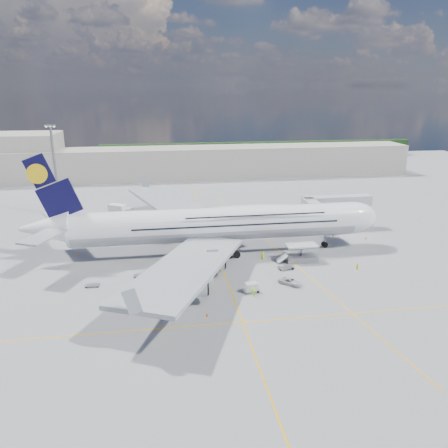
{
  "coord_description": "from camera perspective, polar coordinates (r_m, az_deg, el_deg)",
  "views": [
    {
      "loc": [
        -11.99,
        -79.4,
        35.42
      ],
      "look_at": [
        1.32,
        8.0,
        7.34
      ],
      "focal_mm": 35.0,
      "sensor_mm": 36.0,
      "label": 1
    }
  ],
  "objects": [
    {
      "name": "cone_wing_right_outer",
      "position": [
        71.73,
        -2.22,
        -11.74
      ],
      "size": [
        0.44,
        0.44,
        0.56
      ],
      "color": "#F35C0C",
      "rests_on": "ground"
    },
    {
      "name": "crew_tug",
      "position": [
        77.45,
        3.82,
        -8.9
      ],
      "size": [
        1.29,
        0.97,
        1.78
      ],
      "primitive_type": "imported",
      "rotation": [
        0.0,
        0.0,
        -0.29
      ],
      "color": "#A3ED18",
      "rests_on": "ground"
    },
    {
      "name": "dolly_nose_near",
      "position": [
        89.49,
        8.1,
        -5.64
      ],
      "size": [
        3.46,
        2.52,
        0.45
      ],
      "rotation": [
        0.0,
        0.0,
        0.31
      ],
      "color": "gray",
      "rests_on": "ground"
    },
    {
      "name": "dolly_back",
      "position": [
        84.83,
        -16.82,
        -7.65
      ],
      "size": [
        2.62,
        1.46,
        0.38
      ],
      "rotation": [
        0.0,
        0.0,
        -0.04
      ],
      "color": "gray",
      "rests_on": "ground"
    },
    {
      "name": "dolly_row_a",
      "position": [
        86.58,
        -10.72,
        -6.62
      ],
      "size": [
        3.1,
        1.92,
        0.43
      ],
      "rotation": [
        0.0,
        0.0,
        -0.13
      ],
      "color": "gray",
      "rests_on": "ground"
    },
    {
      "name": "cone_nose",
      "position": [
        110.92,
        18.06,
        -1.75
      ],
      "size": [
        0.46,
        0.46,
        0.58
      ],
      "color": "#F35C0C",
      "rests_on": "ground"
    },
    {
      "name": "taxi_line_cross",
      "position": [
        70.19,
        2.44,
        -12.7
      ],
      "size": [
        120.0,
        0.25,
        0.01
      ],
      "primitive_type": "cube",
      "color": "#F0AB0C",
      "rests_on": "ground"
    },
    {
      "name": "crew_loader",
      "position": [
        91.73,
        17.01,
        -5.39
      ],
      "size": [
        0.87,
        0.94,
        1.55
      ],
      "primitive_type": "imported",
      "rotation": [
        0.0,
        0.0,
        -1.09
      ],
      "color": "#F0FF1A",
      "rests_on": "ground"
    },
    {
      "name": "catering_truck_outer",
      "position": [
        125.63,
        -13.45,
        1.59
      ],
      "size": [
        6.95,
        5.08,
        3.82
      ],
      "rotation": [
        0.0,
        0.0,
        -0.52
      ],
      "color": "gray",
      "rests_on": "ground"
    },
    {
      "name": "cone_wing_left_outer",
      "position": [
        121.65,
        -7.16,
        0.67
      ],
      "size": [
        0.39,
        0.39,
        0.5
      ],
      "color": "#F35C0C",
      "rests_on": "ground"
    },
    {
      "name": "dolly_row_b",
      "position": [
        85.82,
        -5.94,
        -6.0
      ],
      "size": [
        3.82,
        2.79,
        2.17
      ],
      "rotation": [
        0.0,
        0.0,
        0.31
      ],
      "color": "gray",
      "rests_on": "ground"
    },
    {
      "name": "terminal",
      "position": [
        177.27,
        -4.7,
        8.01
      ],
      "size": [
        180.0,
        16.0,
        12.0
      ],
      "primitive_type": "cube",
      "color": "#B2AD9E",
      "rests_on": "ground"
    },
    {
      "name": "ground",
      "position": [
        87.76,
        -0.06,
        -6.18
      ],
      "size": [
        300.0,
        300.0,
        0.0
      ],
      "primitive_type": "plane",
      "color": "gray",
      "rests_on": "ground"
    },
    {
      "name": "taxi_line_diag",
      "position": [
        99.61,
        7.07,
        -3.35
      ],
      "size": [
        14.16,
        99.06,
        0.01
      ],
      "primitive_type": "cube",
      "rotation": [
        0.0,
        0.0,
        0.14
      ],
      "color": "#F0AB0C",
      "rests_on": "ground"
    },
    {
      "name": "crew_wing",
      "position": [
        79.92,
        -3.6,
        -7.97
      ],
      "size": [
        0.76,
        1.19,
        1.89
      ],
      "primitive_type": "imported",
      "rotation": [
        0.0,
        0.0,
        1.28
      ],
      "color": "#C8FF1A",
      "rests_on": "ground"
    },
    {
      "name": "dolly_row_c",
      "position": [
        88.13,
        -1.45,
        -5.82
      ],
      "size": [
        3.39,
        2.02,
        0.48
      ],
      "rotation": [
        0.0,
        0.0,
        -0.09
      ],
      "color": "gray",
      "rests_on": "ground"
    },
    {
      "name": "cargo_loader",
      "position": [
        93.64,
        9.92,
        -4.06
      ],
      "size": [
        8.53,
        3.2,
        3.67
      ],
      "color": "silver",
      "rests_on": "ground"
    },
    {
      "name": "catering_truck_inner",
      "position": [
        105.35,
        -9.45,
        -1.12
      ],
      "size": [
        7.55,
        4.2,
        4.25
      ],
      "rotation": [
        0.0,
        0.0,
        -0.25
      ],
      "color": "gray",
      "rests_on": "ground"
    },
    {
      "name": "cone_tail",
      "position": [
        100.72,
        -18.52,
        -3.78
      ],
      "size": [
        0.39,
        0.39,
        0.5
      ],
      "color": "#F35C0C",
      "rests_on": "ground"
    },
    {
      "name": "light_mast",
      "position": [
        129.43,
        -21.16,
        6.56
      ],
      "size": [
        3.0,
        0.7,
        25.5
      ],
      "color": "gray",
      "rests_on": "ground"
    },
    {
      "name": "taxi_line_main",
      "position": [
        87.76,
        -0.06,
        -6.18
      ],
      "size": [
        0.25,
        220.0,
        0.01
      ],
      "primitive_type": "cube",
      "color": "#F0AB0C",
      "rests_on": "ground"
    },
    {
      "name": "crew_nose",
      "position": [
        109.55,
        14.07,
        -1.32
      ],
      "size": [
        0.75,
        0.67,
        1.72
      ],
      "primitive_type": "imported",
      "rotation": [
        0.0,
        0.0,
        0.52
      ],
      "color": "#B2E718",
      "rests_on": "ground"
    },
    {
      "name": "jet_bridge",
      "position": [
        112.38,
        13.5,
        2.4
      ],
      "size": [
        18.8,
        12.1,
        8.5
      ],
      "color": "#B7B7BC",
      "rests_on": "ground"
    },
    {
      "name": "hangar",
      "position": [
        190.39,
        -26.56,
        7.81
      ],
      "size": [
        40.0,
        22.0,
        18.0
      ],
      "primitive_type": "cube",
      "color": "#B2AD9E",
      "rests_on": "ground"
    },
    {
      "name": "cone_wing_left_inner",
      "position": [
        114.24,
        -2.69,
        -0.33
      ],
      "size": [
        0.39,
        0.39,
        0.49
      ],
      "color": "#F35C0C",
      "rests_on": "ground"
    },
    {
      "name": "dolly_nose_far",
      "position": [
        79.11,
        3.57,
        -8.24
      ],
      "size": [
        3.01,
        1.91,
        1.78
      ],
      "rotation": [
        0.0,
        0.0,
        0.15
      ],
      "color": "gray",
      "rests_on": "ground"
    },
    {
      "name": "service_van",
      "position": [
        82.86,
        8.68,
        -7.44
      ],
      "size": [
        4.55,
        4.55,
        1.22
      ],
      "primitive_type": "imported",
      "rotation": [
        0.0,
        0.0,
        0.78
      ],
      "color": "silver",
      "rests_on": "ground"
    },
    {
      "name": "crew_van",
      "position": [
        93.79,
        5.06,
        -4.03
      ],
      "size": [
        0.84,
        1.04,
        1.86
      ],
      "primitive_type": "imported",
      "rotation": [
        0.0,
        0.0,
        1.89
      ],
      "color": "#D7F81A",
      "rests_on": "ground"
    },
    {
      "name": "airliner",
      "position": [
        94.64,
        -0.81,
        0.06
      ],
      "size": [
        77.26,
        79.15,
        23.71
      ],
      "color": "white",
      "rests_on": "ground"
    },
    {
      "name": "baggage_tug",
      "position": [
        83.13,
        -2.34,
        -7.02
      ],
      "size": [
        2.95,
        1.61,
        1.76
      ],
      "rotation": [
        0.0,
        0.0,
        -0.11
      ],
      "color": "white",
      "rests_on": "ground"
    },
    {
      "name": "tree_line",
      "position": [
        227.65,
        4.7,
        9.63
      ],
      "size": [
        160.0,
        6.0,
        8.0
      ],
      "primitive_type": "cube",
      "color": "#193814",
      "rests_on": "ground"
    },
    {
      "name": "cone_wing_right_inner",
      "position": [
        80.21,
        -9.33,
        -8.64
      ],
      "size": [
        0.4,
        0.4,
        0.5
      ],
      "color": "#F35C0C",
      "rests_on": "ground"
    }
  ]
}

